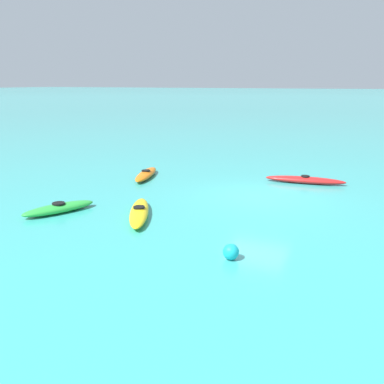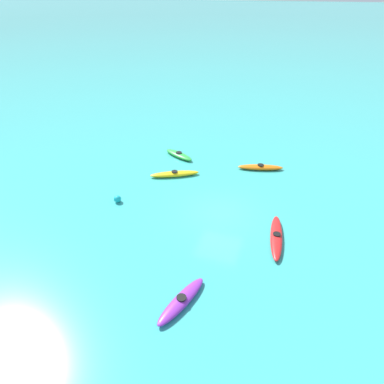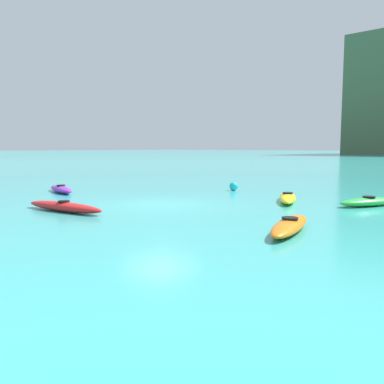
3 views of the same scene
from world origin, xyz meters
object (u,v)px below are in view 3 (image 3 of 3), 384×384
Objects in this scene: kayak_yellow at (288,197)px; buoy_cyan at (234,186)px; kayak_orange at (290,225)px; kayak_purple at (61,189)px; kayak_green at (369,202)px; kayak_red at (64,207)px.

buoy_cyan is (-4.07, 1.95, 0.05)m from kayak_yellow.
kayak_yellow is 4.51m from buoy_cyan.
kayak_orange is (2.91, -5.22, 0.00)m from kayak_yellow.
kayak_orange is at bearing -45.78° from buoy_cyan.
kayak_purple is 12.65m from kayak_orange.
kayak_green is 0.73× the size of kayak_red.
kayak_green is at bearing 48.41° from kayak_red.
kayak_yellow is at bearing -163.75° from kayak_green.
kayak_green is 13.56m from kayak_purple.
kayak_purple is 8.41m from buoy_cyan.
buoy_cyan reaches higher than kayak_red.
kayak_green and kayak_red have the same top height.
kayak_orange is at bearing -89.44° from kayak_green.
kayak_red is at bearing -91.88° from buoy_cyan.
kayak_orange is 7.30× the size of buoy_cyan.
buoy_cyan is at bearing 134.22° from kayak_orange.
kayak_red is at bearing -131.59° from kayak_green.
kayak_orange is 0.86× the size of kayak_red.
kayak_purple is 0.95× the size of kayak_orange.
buoy_cyan is (0.30, 9.25, 0.05)m from kayak_red.
kayak_green is 0.85× the size of kayak_orange.
kayak_green is 6.05m from kayak_orange.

